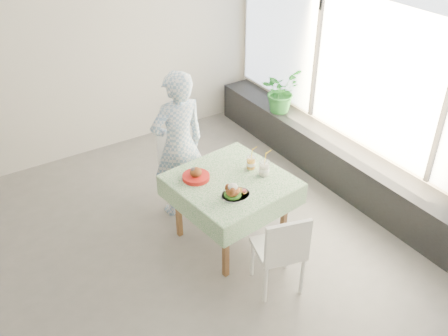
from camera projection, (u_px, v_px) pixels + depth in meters
floor at (131, 279)px, 4.74m from camera, size 6.00×6.00×0.00m
wall_back at (30, 59)px, 5.74m from camera, size 6.00×0.02×2.80m
wall_right at (377, 75)px, 5.34m from camera, size 0.02×5.00×2.80m
window_pane at (379, 53)px, 5.19m from camera, size 0.01×4.80×2.18m
window_ledge at (349, 170)px, 5.87m from camera, size 0.40×4.80×0.50m
cafe_table at (231, 203)px, 4.98m from camera, size 1.15×1.15×0.74m
chair_far at (180, 181)px, 5.65m from camera, size 0.48×0.48×0.85m
chair_near at (278, 264)px, 4.53m from camera, size 0.50×0.50×0.87m
diner at (178, 145)px, 5.21m from camera, size 0.61×0.40×1.66m
main_dish at (234, 192)px, 4.57m from camera, size 0.28×0.28×0.15m
juice_cup_orange at (251, 163)px, 4.96m from camera, size 0.10×0.10×0.27m
juice_cup_lemonade at (264, 169)px, 4.86m from camera, size 0.11×0.11×0.30m
second_dish at (196, 176)px, 4.82m from camera, size 0.27×0.27×0.13m
potted_plant at (281, 91)px, 6.48m from camera, size 0.63×0.59×0.57m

